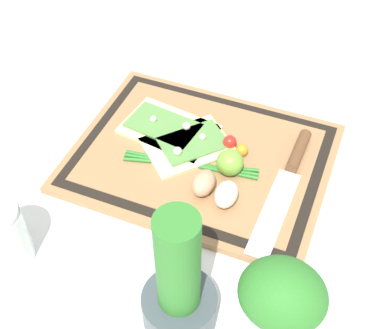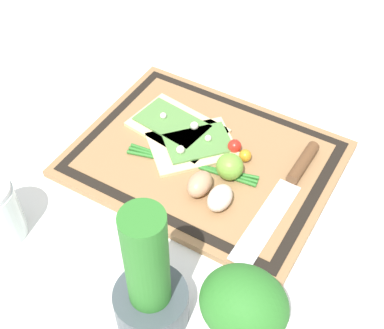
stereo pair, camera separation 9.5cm
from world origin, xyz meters
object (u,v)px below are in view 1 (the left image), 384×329
lime (230,162)px  pizza_slice_near (168,128)px  herb_pot (179,290)px  herb_glass (279,307)px  egg_pink (226,194)px  cherry_tomato_red (230,142)px  knife (291,170)px  cherry_tomato_yellow (242,150)px  pizza_slice_far (189,145)px  sauce_jar (1,238)px  egg_brown (204,183)px

lime → pizza_slice_near: bearing=-21.5°
herb_pot → herb_glass: size_ratio=1.25×
egg_pink → cherry_tomato_red: (0.04, -0.13, -0.01)m
knife → herb_glass: (-0.06, 0.32, 0.09)m
herb_glass → lime: bearing=-60.2°
egg_pink → lime: 0.07m
knife → cherry_tomato_yellow: size_ratio=12.64×
pizza_slice_far → egg_pink: size_ratio=3.44×
pizza_slice_near → herb_glass: herb_glass is taller
herb_pot → sauce_jar: size_ratio=2.11×
herb_pot → herb_glass: 0.14m
pizza_slice_near → knife: bearing=175.8°
herb_pot → sauce_jar: (0.30, 0.00, -0.03)m
cherry_tomato_red → herb_pot: 0.35m
egg_pink → cherry_tomato_red: size_ratio=2.16×
knife → egg_pink: 0.14m
cherry_tomato_yellow → pizza_slice_near: bearing=-3.2°
herb_pot → herb_glass: (-0.14, -0.01, 0.03)m
egg_pink → cherry_tomato_yellow: bearing=-85.0°
egg_brown → cherry_tomato_red: 0.12m
pizza_slice_near → egg_brown: (-0.12, 0.12, 0.01)m
cherry_tomato_yellow → sauce_jar: sauce_jar is taller
cherry_tomato_yellow → herb_pot: (-0.02, 0.34, 0.05)m
egg_brown → sauce_jar: bearing=43.3°
pizza_slice_near → knife: (-0.25, 0.02, 0.00)m
egg_pink → herb_pot: bearing=91.9°
knife → pizza_slice_near: bearing=-4.2°
egg_pink → lime: bearing=-75.8°
cherry_tomato_yellow → herb_pot: herb_pot is taller
egg_pink → herb_pot: herb_pot is taller
egg_pink → sauce_jar: (0.29, 0.22, 0.01)m
cherry_tomato_yellow → lime: bearing=82.1°
cherry_tomato_yellow → herb_pot: bearing=93.0°
egg_brown → pizza_slice_far: bearing=-54.1°
pizza_slice_near → herb_glass: 0.46m
lime → cherry_tomato_yellow: bearing=-97.9°
pizza_slice_near → sauce_jar: bearing=69.8°
cherry_tomato_red → egg_pink: bearing=106.5°
knife → cherry_tomato_red: size_ratio=11.38×
knife → sauce_jar: size_ratio=2.59×
sauce_jar → herb_glass: herb_glass is taller
egg_brown → sauce_jar: (0.25, 0.23, 0.01)m
egg_pink → herb_glass: size_ratio=0.29×
cherry_tomato_yellow → egg_brown: bearing=72.3°
cherry_tomato_red → cherry_tomato_yellow: size_ratio=1.11×
cherry_tomato_yellow → cherry_tomato_red: bearing=-20.9°
knife → herb_glass: herb_glass is taller
knife → egg_pink: egg_pink is taller
herb_pot → sauce_jar: bearing=0.7°
egg_brown → egg_pink: size_ratio=1.00×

